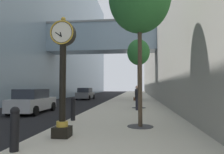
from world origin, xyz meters
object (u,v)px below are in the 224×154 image
(pedestrian_walking, at_px, (137,97))
(car_grey_mid, at_px, (85,94))
(bollard_third, at_px, (73,108))
(street_tree_mid_near, at_px, (138,53))
(car_silver_near, at_px, (33,101))
(street_clock, at_px, (63,71))
(bollard_nearest, at_px, (15,128))

(pedestrian_walking, height_order, car_grey_mid, pedestrian_walking)
(car_grey_mid, bearing_deg, bollard_third, -77.48)
(street_tree_mid_near, relative_size, car_grey_mid, 1.34)
(street_tree_mid_near, bearing_deg, car_silver_near, -157.48)
(street_tree_mid_near, height_order, pedestrian_walking, street_tree_mid_near)
(street_clock, bearing_deg, street_tree_mid_near, 75.21)
(bollard_third, relative_size, pedestrian_walking, 0.66)
(street_tree_mid_near, distance_m, pedestrian_walking, 3.85)
(street_clock, relative_size, car_grey_mid, 0.99)
(street_tree_mid_near, distance_m, car_grey_mid, 14.89)
(bollard_third, height_order, street_tree_mid_near, street_tree_mid_near)
(bollard_third, bearing_deg, street_tree_mid_near, 63.22)
(bollard_nearest, xyz_separation_m, car_grey_mid, (-4.19, 23.84, 0.06))
(street_clock, relative_size, bollard_third, 3.51)
(car_silver_near, distance_m, car_grey_mid, 15.34)
(street_clock, relative_size, car_silver_near, 0.92)
(bollard_third, bearing_deg, car_grey_mid, 102.52)
(bollard_nearest, distance_m, car_grey_mid, 24.21)
(bollard_third, relative_size, car_grey_mid, 0.28)
(bollard_third, xyz_separation_m, pedestrian_walking, (3.20, 4.91, 0.33))
(street_clock, xyz_separation_m, car_silver_near, (-4.70, 6.90, -1.56))
(car_silver_near, bearing_deg, street_clock, -55.71)
(car_silver_near, bearing_deg, pedestrian_walking, 10.79)
(street_clock, xyz_separation_m, bollard_third, (-0.69, 3.36, -1.62))
(bollard_nearest, bearing_deg, car_grey_mid, 99.97)
(street_tree_mid_near, relative_size, pedestrian_walking, 3.12)
(bollard_nearest, distance_m, car_silver_near, 9.40)
(street_tree_mid_near, xyz_separation_m, car_silver_near, (-7.33, -3.04, -3.74))
(pedestrian_walking, bearing_deg, car_grey_mid, 117.86)
(street_tree_mid_near, bearing_deg, car_grey_mid, 121.39)
(pedestrian_walking, xyz_separation_m, car_grey_mid, (-7.39, 13.97, -0.27))
(street_tree_mid_near, bearing_deg, pedestrian_walking, -94.18)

